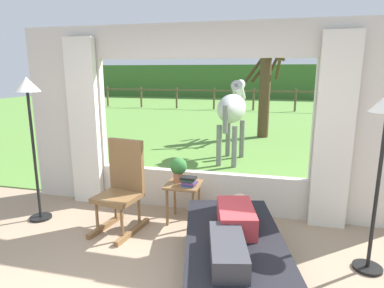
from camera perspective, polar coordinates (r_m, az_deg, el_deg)
The scene contains 15 objects.
back_wall_with_window at distance 4.49m, azimuth 1.41°, elevation 3.72°, with size 5.20×0.12×2.55m.
curtain_panel_left at distance 5.01m, azimuth -18.23°, elevation 3.45°, with size 0.44×0.10×2.40m, color silver.
curtain_panel_right at distance 4.32m, azimuth 23.45°, elevation 1.67°, with size 0.44×0.10×2.40m, color silver.
outdoor_pasture_lawn at distance 15.38m, azimuth 10.23°, elevation 5.13°, with size 36.00×21.68×0.02m, color #568438.
distant_hill_ridge at distance 25.10m, azimuth 11.87°, elevation 10.58°, with size 36.00×2.00×2.40m, color #3E6A2F.
recliner_sofa at distance 3.35m, azimuth 7.17°, elevation -18.39°, with size 1.25×1.86×0.42m.
reclining_person at distance 3.16m, azimuth 7.22°, elevation -14.12°, with size 0.46×1.43×0.22m.
rocking_chair at distance 4.17m, azimuth -12.03°, elevation -7.22°, with size 0.57×0.75×1.12m.
side_table at distance 4.30m, azimuth -1.49°, elevation -8.06°, with size 0.44×0.44×0.52m.
potted_plant at distance 4.28m, azimuth -2.33°, elevation -4.22°, with size 0.22×0.22×0.32m.
book_stack at distance 4.17m, azimuth -0.56°, elevation -6.48°, with size 0.21×0.17×0.12m.
floor_lamp_left at distance 4.59m, azimuth -26.47°, elevation 5.90°, with size 0.32×0.32×1.87m.
horse at distance 7.08m, azimuth 7.08°, elevation 6.10°, with size 0.66×1.82×1.73m.
pasture_tree at distance 9.89m, azimuth 12.61°, elevation 9.62°, with size 1.44×1.24×3.09m.
pasture_fence_line at distance 16.77m, azimuth 10.67°, elevation 8.24°, with size 16.10×0.10×1.10m.
Camera 1 is at (0.95, -2.07, 1.94)m, focal length 30.70 mm.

